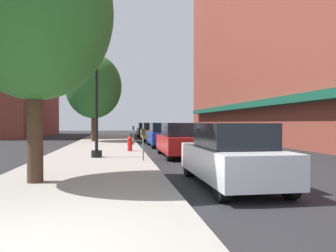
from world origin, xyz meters
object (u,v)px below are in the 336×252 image
at_px(tree_far, 34,11).
at_px(car_blue, 162,135).
at_px(car_yellow, 151,132).
at_px(parking_meter_far, 133,133).
at_px(fire_hydrant, 130,144).
at_px(parking_meter_near, 143,140).
at_px(car_red, 180,140).
at_px(tree_near, 95,91).
at_px(tree_mid, 94,87).
at_px(lamppost, 96,88).
at_px(car_black, 145,130).
at_px(car_white, 231,155).

height_order(tree_far, car_blue, tree_far).
bearing_deg(car_yellow, car_blue, -88.79).
xyz_separation_m(parking_meter_far, tree_far, (-3.13, -13.63, 3.63)).
height_order(fire_hydrant, parking_meter_near, parking_meter_near).
relative_size(parking_meter_far, car_red, 0.30).
relative_size(parking_meter_far, car_blue, 0.30).
relative_size(tree_near, tree_mid, 1.05).
distance_m(lamppost, car_blue, 8.48).
xyz_separation_m(lamppost, tree_far, (-1.16, -5.82, 1.37)).
xyz_separation_m(car_blue, car_black, (0.00, 14.38, 0.00)).
bearing_deg(lamppost, car_blue, 61.15).
height_order(lamppost, tree_near, tree_near).
bearing_deg(tree_far, tree_near, 90.71).
distance_m(parking_meter_far, tree_near, 12.48).
bearing_deg(parking_meter_near, fire_hydrant, 95.26).
bearing_deg(tree_far, car_black, 79.46).
bearing_deg(parking_meter_far, parking_meter_near, -90.00).
height_order(tree_mid, car_red, tree_mid).
bearing_deg(fire_hydrant, tree_far, -107.45).
height_order(parking_meter_near, car_yellow, car_yellow).
bearing_deg(car_white, tree_far, 171.36).
height_order(parking_meter_near, car_black, car_black).
xyz_separation_m(fire_hydrant, tree_near, (-3.04, 16.23, 4.45)).
bearing_deg(tree_near, parking_meter_far, -73.05).
bearing_deg(tree_near, car_black, 23.99).
distance_m(parking_meter_near, car_white, 5.39).
height_order(lamppost, car_white, lamppost).
bearing_deg(tree_far, car_blue, 68.57).
distance_m(parking_meter_near, car_yellow, 16.13).
distance_m(fire_hydrant, tree_mid, 10.84).
xyz_separation_m(lamppost, parking_meter_near, (1.98, -1.49, -2.25)).
bearing_deg(lamppost, car_red, 9.29).
bearing_deg(fire_hydrant, car_red, -43.52).
xyz_separation_m(tree_near, car_red, (5.39, -18.46, -4.16)).
relative_size(tree_near, car_black, 1.76).
bearing_deg(car_black, car_white, -92.10).
height_order(car_blue, car_black, same).
height_order(lamppost, car_yellow, lamppost).
bearing_deg(tree_far, fire_hydrant, 72.55).
relative_size(fire_hydrant, parking_meter_far, 0.60).
bearing_deg(lamppost, tree_near, 94.39).
bearing_deg(tree_mid, car_white, -75.16).
xyz_separation_m(tree_mid, car_black, (5.04, 8.98, -3.87)).
relative_size(car_white, car_black, 1.00).
bearing_deg(tree_far, parking_meter_far, 77.05).
bearing_deg(tree_mid, lamppost, -84.92).
height_order(lamppost, tree_mid, tree_mid).
relative_size(tree_far, car_white, 1.58).
relative_size(tree_far, car_black, 1.58).
distance_m(parking_meter_far, car_white, 14.45).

